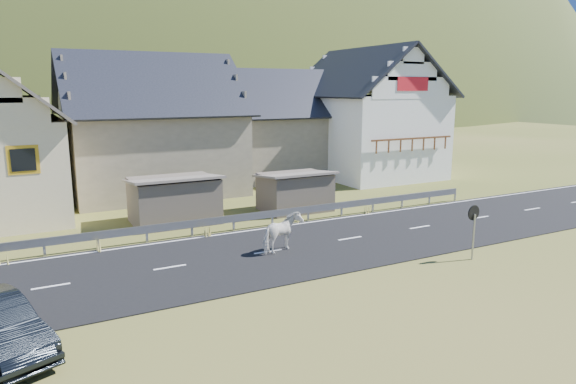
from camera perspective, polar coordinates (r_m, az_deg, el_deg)
ground at (r=20.86m, az=-2.25°, el=-6.74°), size 160.00×160.00×0.00m
road at (r=20.85m, az=-2.25°, el=-6.69°), size 60.00×7.00×0.04m
lane_markings at (r=20.85m, az=-2.25°, el=-6.62°), size 60.00×6.60×0.01m
guardrail at (r=23.95m, az=-6.06°, el=-3.00°), size 28.10×0.09×0.75m
shed_left at (r=25.83m, az=-12.54°, el=-0.92°), size 4.30×3.30×2.40m
shed_right at (r=27.76m, az=0.78°, el=-0.00°), size 3.80×2.90×2.20m
house_stone_a at (r=33.80m, az=-15.02°, el=7.87°), size 10.80×9.80×8.90m
house_stone_b at (r=39.11m, az=-1.12°, el=8.10°), size 9.80×8.80×8.10m
house_white at (r=39.65m, az=8.74°, el=9.21°), size 8.80×10.80×9.70m
mountain at (r=200.13m, az=-23.64°, el=2.85°), size 440.00×280.00×260.00m
horse at (r=20.65m, az=-0.65°, el=-4.55°), size 1.50×2.02×1.55m
traffic_mirror at (r=20.89m, az=19.91°, el=-2.92°), size 0.60×0.17×2.14m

